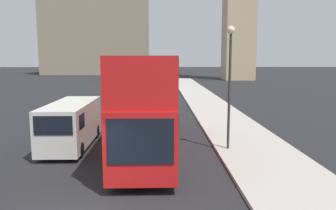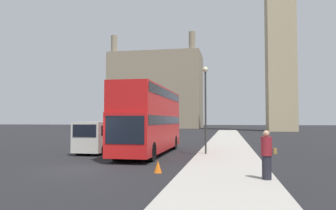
# 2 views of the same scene
# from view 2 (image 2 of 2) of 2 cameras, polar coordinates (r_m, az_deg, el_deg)

# --- Properties ---
(ground_plane) EXTENTS (300.00, 300.00, 0.00)m
(ground_plane) POSITION_cam_2_polar(r_m,az_deg,el_deg) (16.76, -14.85, -10.63)
(ground_plane) COLOR black
(sidewalk_strip) EXTENTS (3.85, 120.00, 0.15)m
(sidewalk_strip) POSITION_cam_2_polar(r_m,az_deg,el_deg) (15.19, 10.01, -11.23)
(sidewalk_strip) COLOR #ADA89E
(sidewalk_strip) RESTS_ON ground_plane
(clock_tower) EXTENTS (6.29, 6.46, 55.35)m
(clock_tower) POSITION_cam_2_polar(r_m,az_deg,el_deg) (78.39, 18.85, 16.89)
(clock_tower) COLOR tan
(clock_tower) RESTS_ON ground_plane
(building_block_distant) EXTENTS (27.47, 15.46, 27.61)m
(building_block_distant) POSITION_cam_2_polar(r_m,az_deg,el_deg) (101.34, -1.94, 2.44)
(building_block_distant) COLOR gray
(building_block_distant) RESTS_ON ground_plane
(red_double_decker_bus) EXTENTS (2.45, 11.35, 4.53)m
(red_double_decker_bus) POSITION_cam_2_polar(r_m,az_deg,el_deg) (22.80, -3.14, -2.20)
(red_double_decker_bus) COLOR red
(red_double_decker_bus) RESTS_ON ground_plane
(white_van) EXTENTS (1.94, 5.66, 2.24)m
(white_van) POSITION_cam_2_polar(r_m,az_deg,el_deg) (24.44, -11.68, -5.29)
(white_van) COLOR silver
(white_van) RESTS_ON ground_plane
(pedestrian) EXTENTS (0.56, 0.40, 1.82)m
(pedestrian) POSITION_cam_2_polar(r_m,az_deg,el_deg) (12.84, 16.82, -8.32)
(pedestrian) COLOR #23232D
(pedestrian) RESTS_ON sidewalk_strip
(street_lamp) EXTENTS (0.36, 0.36, 5.75)m
(street_lamp) POSITION_cam_2_polar(r_m,az_deg,el_deg) (21.75, 6.55, 1.50)
(street_lamp) COLOR #2D332D
(street_lamp) RESTS_ON sidewalk_strip
(traffic_cone) EXTENTS (0.36, 0.36, 0.55)m
(traffic_cone) POSITION_cam_2_polar(r_m,az_deg,el_deg) (14.86, -1.77, -10.68)
(traffic_cone) COLOR orange
(traffic_cone) RESTS_ON ground_plane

